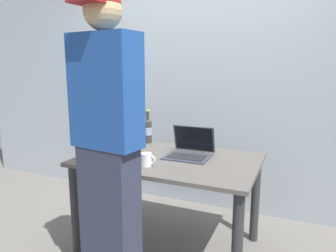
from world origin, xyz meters
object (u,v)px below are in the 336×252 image
(beer_bottle_green, at_px, (130,133))
(coffee_mug, at_px, (147,160))
(laptop, at_px, (190,150))
(person_figure, at_px, (108,147))
(beer_bottle_amber, at_px, (129,131))
(beer_bottle_brown, at_px, (148,130))

(beer_bottle_green, xyz_separation_m, coffee_mug, (0.42, -0.49, -0.06))
(laptop, distance_m, beer_bottle_green, 0.63)
(person_figure, relative_size, coffee_mug, 17.00)
(beer_bottle_green, distance_m, beer_bottle_amber, 0.08)
(beer_bottle_green, relative_size, beer_bottle_amber, 0.98)
(laptop, relative_size, person_figure, 0.18)
(laptop, bearing_deg, coffee_mug, -118.79)
(person_figure, bearing_deg, beer_bottle_brown, 104.11)
(beer_bottle_brown, xyz_separation_m, coffee_mug, (0.31, -0.61, -0.08))
(laptop, distance_m, coffee_mug, 0.41)
(beer_bottle_amber, relative_size, coffee_mug, 2.56)
(laptop, xyz_separation_m, beer_bottle_amber, (-0.67, 0.19, 0.06))
(beer_bottle_green, height_order, person_figure, person_figure)
(beer_bottle_brown, distance_m, person_figure, 1.05)
(beer_bottle_green, distance_m, coffee_mug, 0.65)
(coffee_mug, bearing_deg, beer_bottle_green, 130.42)
(laptop, bearing_deg, beer_bottle_amber, 163.75)
(beer_bottle_brown, relative_size, beer_bottle_amber, 1.08)
(beer_bottle_green, bearing_deg, coffee_mug, -49.58)
(laptop, xyz_separation_m, person_figure, (-0.25, -0.76, 0.18))
(beer_bottle_brown, height_order, person_figure, person_figure)
(beer_bottle_amber, bearing_deg, beer_bottle_brown, 21.00)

